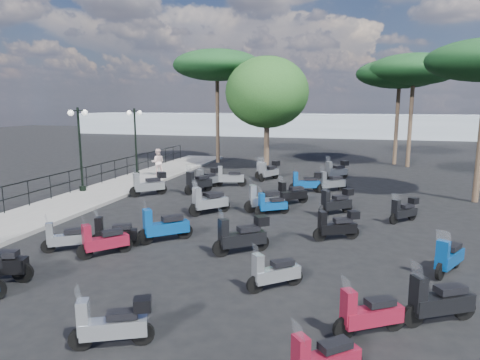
% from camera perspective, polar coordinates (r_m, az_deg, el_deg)
% --- Properties ---
extents(ground, '(120.00, 120.00, 0.00)m').
position_cam_1_polar(ground, '(17.09, -4.61, -5.04)').
color(ground, black).
rests_on(ground, ground).
extents(sidewalk, '(3.00, 30.00, 0.15)m').
position_cam_1_polar(sidewalk, '(22.56, -17.68, -1.56)').
color(sidewalk, slate).
rests_on(sidewalk, ground).
extents(railing, '(0.04, 26.04, 1.10)m').
position_cam_1_polar(railing, '(22.98, -20.79, 0.55)').
color(railing, black).
rests_on(railing, sidewalk).
extents(lamp_post_1, '(0.41, 1.21, 4.14)m').
position_cam_1_polar(lamp_post_1, '(22.59, -20.57, 4.54)').
color(lamp_post_1, black).
rests_on(lamp_post_1, sidewalk).
extents(lamp_post_2, '(0.48, 1.17, 4.04)m').
position_cam_1_polar(lamp_post_2, '(26.51, -13.77, 5.50)').
color(lamp_post_2, black).
rests_on(lamp_post_2, sidewalk).
extents(pedestrian_far, '(0.97, 0.88, 1.63)m').
position_cam_1_polar(pedestrian_far, '(26.45, -10.91, 2.36)').
color(pedestrian_far, beige).
rests_on(pedestrian_far, sidewalk).
extents(scooter_1, '(1.31, 0.92, 1.20)m').
position_cam_1_polar(scooter_1, '(14.19, -22.23, -7.22)').
color(scooter_1, black).
rests_on(scooter_1, ground).
extents(scooter_2, '(1.50, 0.78, 1.26)m').
position_cam_1_polar(scooter_2, '(14.11, -16.43, -6.88)').
color(scooter_2, black).
rests_on(scooter_2, ground).
extents(scooter_3, '(1.46, 1.45, 1.49)m').
position_cam_1_polar(scooter_3, '(21.40, -12.07, -0.59)').
color(scooter_3, black).
rests_on(scooter_3, ground).
extents(scooter_4, '(1.00, 1.71, 1.47)m').
position_cam_1_polar(scooter_4, '(21.66, -5.60, -0.42)').
color(scooter_4, black).
rests_on(scooter_4, ground).
extents(scooter_5, '(0.88, 1.65, 1.38)m').
position_cam_1_polar(scooter_5, '(22.76, -4.37, 0.14)').
color(scooter_5, black).
rests_on(scooter_5, ground).
extents(scooter_7, '(1.17, 1.31, 1.31)m').
position_cam_1_polar(scooter_7, '(13.38, -17.73, -7.80)').
color(scooter_7, black).
rests_on(scooter_7, ground).
extents(scooter_8, '(1.33, 1.48, 1.49)m').
position_cam_1_polar(scooter_8, '(17.46, -4.19, -2.95)').
color(scooter_8, black).
rests_on(scooter_8, ground).
extents(scooter_9, '(0.99, 1.48, 1.33)m').
position_cam_1_polar(scooter_9, '(18.08, -4.61, -2.69)').
color(scooter_9, black).
rests_on(scooter_9, ground).
extents(scooter_10, '(1.75, 0.73, 1.42)m').
position_cam_1_polar(scooter_10, '(23.32, -1.41, 0.34)').
color(scooter_10, black).
rests_on(scooter_10, ground).
extents(scooter_11, '(1.01, 1.67, 1.43)m').
position_cam_1_polar(scooter_11, '(25.25, 3.91, 1.18)').
color(scooter_11, black).
rests_on(scooter_11, ground).
extents(scooter_12, '(1.45, 0.85, 1.24)m').
position_cam_1_polar(scooter_12, '(8.64, -16.64, -17.93)').
color(scooter_12, black).
rests_on(scooter_12, ground).
extents(scooter_13, '(1.46, 1.32, 1.48)m').
position_cam_1_polar(scooter_13, '(14.22, -10.11, -6.17)').
color(scooter_13, black).
rests_on(scooter_13, ground).
extents(scooter_14, '(1.54, 1.29, 1.46)m').
position_cam_1_polar(scooter_14, '(12.93, 0.26, -7.50)').
color(scooter_14, black).
rests_on(scooter_14, ground).
extents(scooter_15, '(1.32, 0.96, 1.20)m').
position_cam_1_polar(scooter_15, '(17.42, 4.37, -3.22)').
color(scooter_15, black).
rests_on(scooter_15, ground).
extents(scooter_16, '(1.33, 1.24, 1.37)m').
position_cam_1_polar(scooter_16, '(19.23, 6.85, -1.91)').
color(scooter_16, black).
rests_on(scooter_16, ground).
extents(scooter_17, '(1.20, 1.27, 1.31)m').
position_cam_1_polar(scooter_17, '(25.99, 3.47, 1.25)').
color(scooter_17, black).
rests_on(scooter_17, ground).
extents(scooter_18, '(1.40, 0.96, 1.27)m').
position_cam_1_polar(scooter_18, '(9.05, 16.77, -16.77)').
color(scooter_18, black).
rests_on(scooter_18, ground).
extents(scooter_19, '(1.23, 1.07, 1.23)m').
position_cam_1_polar(scooter_19, '(10.63, 4.54, -12.24)').
color(scooter_19, black).
rests_on(scooter_19, ground).
extents(scooter_20, '(1.49, 0.91, 1.28)m').
position_cam_1_polar(scooter_20, '(14.54, 12.80, -6.02)').
color(scooter_20, black).
rests_on(scooter_20, ground).
extents(scooter_21, '(1.67, 1.09, 1.49)m').
position_cam_1_polar(scooter_21, '(17.85, 3.32, -2.65)').
color(scooter_21, black).
rests_on(scooter_21, ground).
extents(scooter_22, '(1.46, 1.13, 1.38)m').
position_cam_1_polar(scooter_22, '(22.33, 12.08, -0.36)').
color(scooter_22, black).
rests_on(scooter_22, ground).
extents(scooter_23, '(1.66, 0.76, 1.36)m').
position_cam_1_polar(scooter_23, '(21.99, 8.80, -0.33)').
color(scooter_23, black).
rests_on(scooter_23, ground).
extents(scooter_24, '(1.20, 1.05, 1.20)m').
position_cam_1_polar(scooter_24, '(7.55, 10.99, -22.55)').
color(scooter_24, black).
rests_on(scooter_24, ground).
extents(scooter_25, '(1.55, 1.00, 1.38)m').
position_cam_1_polar(scooter_25, '(9.95, 24.93, -14.51)').
color(scooter_25, black).
rests_on(scooter_25, ground).
extents(scooter_26, '(0.95, 1.48, 1.31)m').
position_cam_1_polar(scooter_26, '(12.75, 26.06, -9.28)').
color(scooter_26, black).
rests_on(scooter_26, ground).
extents(scooter_27, '(1.13, 1.18, 1.18)m').
position_cam_1_polar(scooter_27, '(17.46, 21.01, -3.86)').
color(scooter_27, black).
rests_on(scooter_27, ground).
extents(scooter_28, '(1.35, 1.31, 1.36)m').
position_cam_1_polar(scooter_28, '(17.80, 12.71, -2.94)').
color(scooter_28, black).
rests_on(scooter_28, ground).
extents(scooter_29, '(1.40, 1.42, 1.45)m').
position_cam_1_polar(scooter_29, '(25.98, 12.71, 1.22)').
color(scooter_29, black).
rests_on(scooter_29, ground).
extents(broadleaf_tree, '(5.56, 5.56, 7.56)m').
position_cam_1_polar(broadleaf_tree, '(29.02, 3.63, 11.56)').
color(broadleaf_tree, '#38281E').
rests_on(broadleaf_tree, ground).
extents(pine_0, '(6.19, 6.19, 7.69)m').
position_cam_1_polar(pine_0, '(33.77, 20.54, 13.13)').
color(pine_0, '#38281E').
rests_on(pine_0, ground).
extents(pine_1, '(6.20, 6.20, 7.87)m').
position_cam_1_polar(pine_1, '(32.66, 22.18, 13.46)').
color(pine_1, '#38281E').
rests_on(pine_1, ground).
extents(pine_2, '(6.55, 6.55, 8.42)m').
position_cam_1_polar(pine_2, '(32.86, -3.08, 15.00)').
color(pine_2, '#38281E').
rests_on(pine_2, ground).
extents(distant_hills, '(70.00, 8.00, 3.00)m').
position_cam_1_polar(distant_hills, '(60.83, 9.99, 7.21)').
color(distant_hills, gray).
rests_on(distant_hills, ground).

